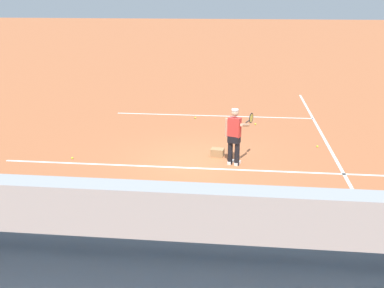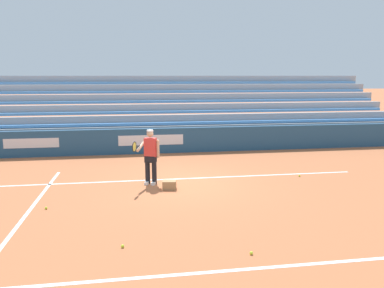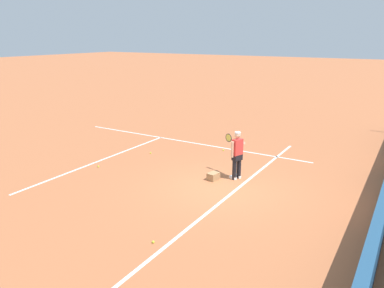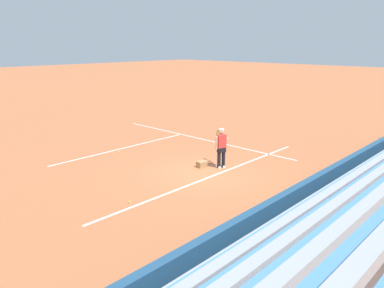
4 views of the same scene
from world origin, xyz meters
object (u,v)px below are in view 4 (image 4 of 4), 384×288
at_px(tennis_ball_far_right, 129,202).
at_px(tennis_ball_near_player, 165,145).
at_px(tennis_ball_toward_net, 119,152).
at_px(ball_box_cardboard, 202,164).
at_px(tennis_player, 221,147).
at_px(tennis_ball_stray_back, 226,146).

relative_size(tennis_ball_far_right, tennis_ball_near_player, 1.00).
distance_m(tennis_ball_toward_net, tennis_ball_near_player, 2.52).
height_order(ball_box_cardboard, tennis_ball_far_right, ball_box_cardboard).
distance_m(ball_box_cardboard, tennis_ball_near_player, 3.96).
distance_m(ball_box_cardboard, tennis_ball_far_right, 4.53).
distance_m(tennis_player, tennis_ball_stray_back, 3.43).
relative_size(tennis_player, tennis_ball_stray_back, 25.98).
xyz_separation_m(ball_box_cardboard, tennis_ball_toward_net, (-1.15, 4.41, -0.10)).
bearing_deg(tennis_ball_near_player, tennis_ball_stray_back, -51.49).
bearing_deg(tennis_player, ball_box_cardboard, 130.08).
relative_size(tennis_ball_toward_net, tennis_ball_near_player, 1.00).
height_order(tennis_ball_stray_back, tennis_ball_far_right, same).
relative_size(ball_box_cardboard, tennis_ball_near_player, 6.06).
xyz_separation_m(tennis_player, tennis_ball_near_player, (0.75, 4.37, -0.86)).
height_order(tennis_ball_stray_back, tennis_ball_near_player, same).
height_order(tennis_ball_far_right, tennis_ball_near_player, same).
height_order(ball_box_cardboard, tennis_ball_stray_back, ball_box_cardboard).
bearing_deg(tennis_ball_far_right, tennis_ball_stray_back, 14.21).
relative_size(ball_box_cardboard, tennis_ball_stray_back, 6.06).
xyz_separation_m(tennis_ball_stray_back, tennis_ball_near_player, (-1.99, 2.50, 0.00)).
bearing_deg(tennis_ball_near_player, ball_box_cardboard, -108.94).
distance_m(ball_box_cardboard, tennis_ball_toward_net, 4.56).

